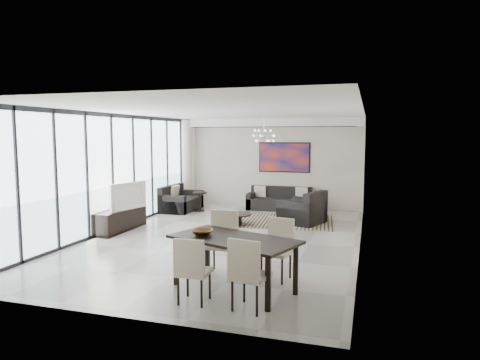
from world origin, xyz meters
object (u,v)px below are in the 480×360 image
at_px(tv_console, 120,220).
at_px(television, 125,196).
at_px(coffee_table, 235,218).
at_px(sofa_main, 279,202).
at_px(dining_table, 234,243).

relative_size(tv_console, television, 1.50).
xyz_separation_m(coffee_table, sofa_main, (0.66, 2.64, 0.07)).
height_order(tv_console, television, television).
bearing_deg(dining_table, television, 141.03).
bearing_deg(coffee_table, sofa_main, 75.89).
xyz_separation_m(sofa_main, dining_table, (0.76, -7.17, 0.48)).
bearing_deg(tv_console, coffee_table, 29.65).
distance_m(coffee_table, dining_table, 4.78).
height_order(sofa_main, television, television).
distance_m(sofa_main, television, 5.13).
bearing_deg(dining_table, sofa_main, 96.08).
distance_m(tv_console, television, 0.63).
height_order(sofa_main, tv_console, sofa_main).
bearing_deg(coffee_table, television, -148.63).
height_order(coffee_table, sofa_main, sofa_main).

